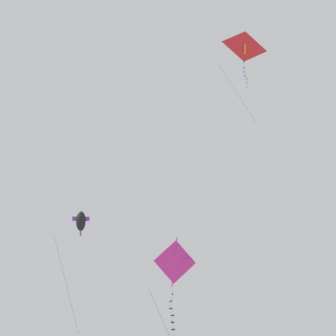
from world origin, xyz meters
TOP-DOWN VIEW (x-y plane):
  - kite_delta_mid_left at (-5.06, -5.89)m, footprint 1.54×2.39m
  - kite_fish_upper_right at (0.25, 2.72)m, footprint 2.18×2.00m
  - kite_diamond_far_centre at (-5.85, -0.91)m, footprint 1.65×2.02m

SIDE VIEW (x-z plane):
  - kite_diamond_far_centre at x=-5.85m, z-range 25.92..31.89m
  - kite_fish_upper_right at x=0.25m, z-range 28.93..35.71m
  - kite_delta_mid_left at x=-5.06m, z-range 40.35..45.53m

